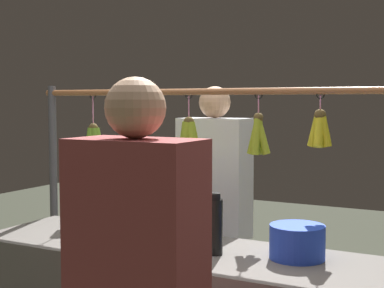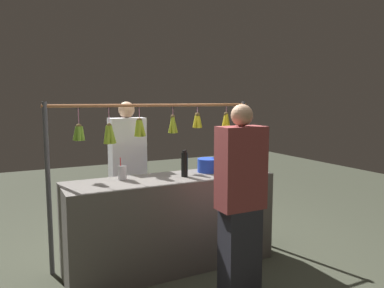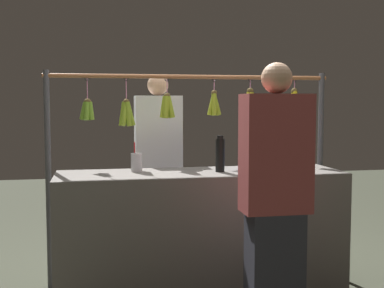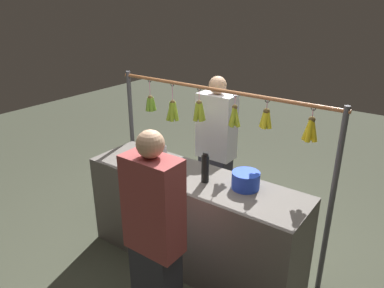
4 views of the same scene
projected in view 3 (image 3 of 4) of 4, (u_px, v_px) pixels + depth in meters
name	position (u px, v px, depth m)	size (l,w,h in m)	color
market_counter	(201.00, 234.00, 3.61)	(2.02, 0.57, 0.89)	#66605B
display_rack	(189.00, 129.00, 3.89)	(2.20, 0.12, 1.62)	#4C4C51
water_bottle	(220.00, 155.00, 3.57)	(0.06, 0.06, 0.26)	black
blue_bucket	(259.00, 160.00, 3.74)	(0.23, 0.23, 0.14)	blue
drink_cup	(137.00, 162.00, 3.61)	(0.08, 0.08, 0.21)	silver
vendor_person	(158.00, 172.00, 4.23)	(0.38, 0.21, 1.61)	#2D2D38
customer_person	(275.00, 207.00, 2.85)	(0.38, 0.21, 1.60)	#2D2D38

